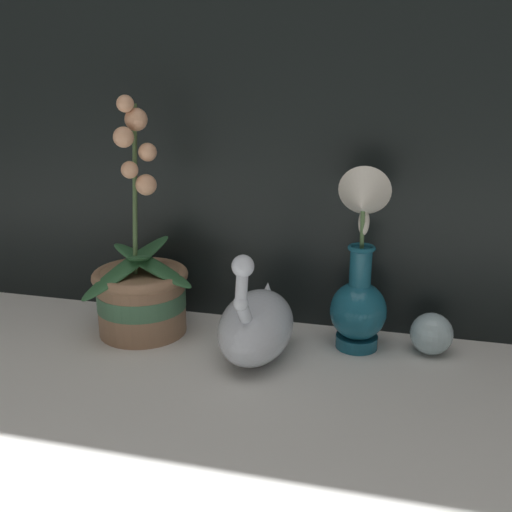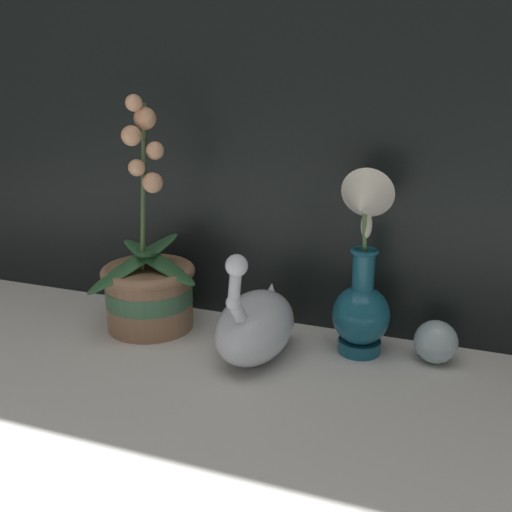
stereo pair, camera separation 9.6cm
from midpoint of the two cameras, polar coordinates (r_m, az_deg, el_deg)
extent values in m
plane|color=silver|center=(0.90, -4.21, -13.37)|extent=(2.80, 2.80, 0.00)
cylinder|color=#9E7556|center=(1.11, -13.28, -4.29)|extent=(0.16, 0.16, 0.12)
cylinder|color=#477A56|center=(1.11, -13.30, -4.01)|extent=(0.16, 0.16, 0.03)
torus|color=#9E7556|center=(1.09, -13.47, -1.85)|extent=(0.17, 0.17, 0.02)
cylinder|color=#4C6B3D|center=(1.05, -14.05, 6.01)|extent=(0.01, 0.05, 0.29)
ellipsoid|color=#2D6038|center=(1.07, -12.44, -0.92)|extent=(0.17, 0.08, 0.07)
ellipsoid|color=#2D6038|center=(1.11, -13.55, -0.27)|extent=(0.12, 0.18, 0.07)
ellipsoid|color=#2D6038|center=(1.07, -14.72, -1.05)|extent=(0.12, 0.20, 0.08)
sphere|color=#E5A87F|center=(1.03, -15.06, 13.83)|extent=(0.03, 0.03, 0.03)
sphere|color=#E5A87F|center=(1.04, -14.02, 12.50)|extent=(0.04, 0.04, 0.04)
sphere|color=#E5A87F|center=(1.02, -15.21, 10.85)|extent=(0.03, 0.03, 0.03)
sphere|color=#E5A87F|center=(1.03, -12.97, 9.60)|extent=(0.03, 0.03, 0.03)
sphere|color=#E5A87F|center=(1.02, -14.63, 7.92)|extent=(0.03, 0.03, 0.03)
sphere|color=#E5A87F|center=(1.02, -13.10, 6.60)|extent=(0.04, 0.04, 0.04)
ellipsoid|color=silver|center=(0.99, -2.79, -6.81)|extent=(0.12, 0.20, 0.11)
cone|color=silver|center=(1.05, -1.61, -4.36)|extent=(0.06, 0.08, 0.08)
cylinder|color=silver|center=(0.90, -4.20, -5.54)|extent=(0.02, 0.05, 0.06)
sphere|color=silver|center=(0.88, -4.62, -4.58)|extent=(0.02, 0.02, 0.02)
cylinder|color=silver|center=(0.87, -4.51, -2.81)|extent=(0.02, 0.03, 0.06)
sphere|color=silver|center=(0.87, -4.41, -1.02)|extent=(0.03, 0.03, 0.03)
cylinder|color=#195B75|center=(1.05, 6.96, -8.10)|extent=(0.07, 0.07, 0.02)
ellipsoid|color=#195B75|center=(1.02, 7.08, -5.25)|extent=(0.10, 0.10, 0.10)
cylinder|color=#195B75|center=(1.00, 7.25, -1.09)|extent=(0.04, 0.04, 0.07)
torus|color=#195B75|center=(0.99, 7.32, 0.72)|extent=(0.05, 0.05, 0.01)
cylinder|color=#567A47|center=(0.97, 7.31, 2.52)|extent=(0.01, 0.03, 0.07)
cone|color=white|center=(0.93, 7.28, 5.37)|extent=(0.08, 0.08, 0.10)
ellipsoid|color=white|center=(0.97, 7.47, 3.18)|extent=(0.02, 0.02, 0.04)
sphere|color=silver|center=(1.04, 13.85, -7.26)|extent=(0.07, 0.07, 0.07)
camera|label=1|loc=(0.05, -92.86, -0.90)|focal=42.00mm
camera|label=2|loc=(0.05, 87.14, 0.90)|focal=42.00mm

